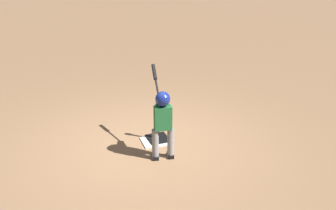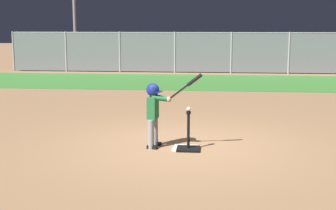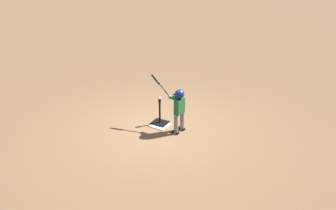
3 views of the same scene
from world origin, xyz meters
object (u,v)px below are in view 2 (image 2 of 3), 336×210
Objects in this scene: batting_tee at (188,144)px; baseball at (189,109)px; bleachers_center at (53,56)px; bleachers_left_center at (204,60)px; batter_child at (155,107)px.

batting_tee is 9.36× the size of baseball.
bleachers_center is 0.82× the size of bleachers_left_center.
batter_child is 0.62m from baseball.
batting_tee is at bearing -12.65° from batter_child.
batter_child is 14.89m from bleachers_left_center.
batter_child is at bearing 167.35° from batting_tee.
bleachers_left_center reaches higher than baseball.
batter_child is (-0.60, 0.14, 0.64)m from batting_tee.
batter_child reaches higher than batting_tee.
bleachers_left_center is (-0.08, 15.01, 0.37)m from batting_tee.
batter_child is 16.26m from bleachers_center.
batting_tee is 0.17× the size of bleachers_left_center.
baseball is at bearing 0.00° from batting_tee.
batting_tee is 15.02m from bleachers_left_center.
batter_child is 0.33× the size of bleachers_left_center.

